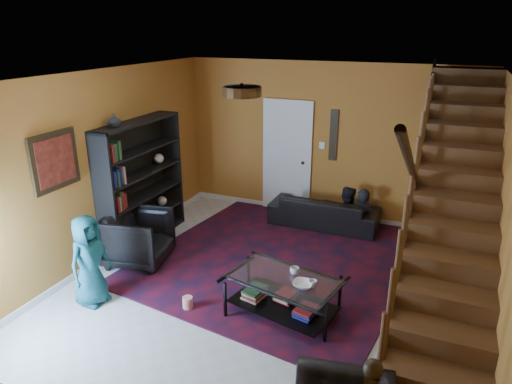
# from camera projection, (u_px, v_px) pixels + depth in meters

# --- Properties ---
(floor) EXTENTS (5.50, 5.50, 0.00)m
(floor) POSITION_uv_depth(u_px,v_px,m) (268.00, 288.00, 6.22)
(floor) COLOR beige
(floor) RESTS_ON ground
(room) EXTENTS (5.50, 5.50, 5.50)m
(room) POSITION_uv_depth(u_px,v_px,m) (224.00, 230.00, 7.84)
(room) COLOR #B86429
(room) RESTS_ON ground
(staircase) EXTENTS (0.95, 5.02, 3.18)m
(staircase) POSITION_uv_depth(u_px,v_px,m) (451.00, 217.00, 4.96)
(staircase) COLOR brown
(staircase) RESTS_ON floor
(bookshelf) EXTENTS (0.35, 1.80, 2.00)m
(bookshelf) POSITION_uv_depth(u_px,v_px,m) (142.00, 185.00, 7.28)
(bookshelf) COLOR black
(bookshelf) RESTS_ON floor
(door) EXTENTS (0.82, 0.05, 2.05)m
(door) POSITION_uv_depth(u_px,v_px,m) (287.00, 159.00, 8.48)
(door) COLOR silver
(door) RESTS_ON floor
(framed_picture) EXTENTS (0.04, 0.74, 0.74)m
(framed_picture) POSITION_uv_depth(u_px,v_px,m) (55.00, 161.00, 5.77)
(framed_picture) COLOR maroon
(framed_picture) RESTS_ON room
(wall_hanging) EXTENTS (0.14, 0.03, 0.90)m
(wall_hanging) POSITION_uv_depth(u_px,v_px,m) (334.00, 135.00, 7.99)
(wall_hanging) COLOR black
(wall_hanging) RESTS_ON room
(ceiling_fixture) EXTENTS (0.40, 0.40, 0.10)m
(ceiling_fixture) POSITION_uv_depth(u_px,v_px,m) (242.00, 91.00, 4.58)
(ceiling_fixture) COLOR #3F2814
(ceiling_fixture) RESTS_ON room
(rug) EXTENTS (4.22, 4.67, 0.02)m
(rug) POSITION_uv_depth(u_px,v_px,m) (284.00, 255.00, 7.09)
(rug) COLOR #4F0E1C
(rug) RESTS_ON floor
(sofa) EXTENTS (1.88, 0.74, 0.55)m
(sofa) POSITION_uv_depth(u_px,v_px,m) (324.00, 211.00, 8.05)
(sofa) COLOR black
(sofa) RESTS_ON floor
(armchair_left) EXTENTS (1.03, 1.01, 0.80)m
(armchair_left) POSITION_uv_depth(u_px,v_px,m) (138.00, 238.00, 6.76)
(armchair_left) COLOR black
(armchair_left) RESTS_ON floor
(person_adult_a) EXTENTS (0.45, 0.30, 1.22)m
(person_adult_a) POSITION_uv_depth(u_px,v_px,m) (361.00, 222.00, 7.90)
(person_adult_a) COLOR black
(person_adult_a) RESTS_ON sofa
(person_adult_b) EXTENTS (0.62, 0.50, 1.22)m
(person_adult_b) POSITION_uv_depth(u_px,v_px,m) (345.00, 219.00, 8.00)
(person_adult_b) COLOR black
(person_adult_b) RESTS_ON sofa
(person_child) EXTENTS (0.43, 0.62, 1.20)m
(person_child) POSITION_uv_depth(u_px,v_px,m) (89.00, 260.00, 5.70)
(person_child) COLOR #1A5A63
(person_child) RESTS_ON armchair_left
(coffee_table) EXTENTS (1.44, 1.02, 0.50)m
(coffee_table) POSITION_uv_depth(u_px,v_px,m) (283.00, 293.00, 5.56)
(coffee_table) COLOR black
(coffee_table) RESTS_ON floor
(cup_a) EXTENTS (0.15, 0.15, 0.09)m
(cup_a) POSITION_uv_depth(u_px,v_px,m) (295.00, 271.00, 5.57)
(cup_a) COLOR #999999
(cup_a) RESTS_ON coffee_table
(cup_b) EXTENTS (0.10, 0.10, 0.09)m
(cup_b) POSITION_uv_depth(u_px,v_px,m) (313.00, 284.00, 5.29)
(cup_b) COLOR #999999
(cup_b) RESTS_ON coffee_table
(bowl) EXTENTS (0.25, 0.25, 0.06)m
(bowl) POSITION_uv_depth(u_px,v_px,m) (303.00, 284.00, 5.31)
(bowl) COLOR #999999
(bowl) RESTS_ON coffee_table
(vase) EXTENTS (0.18, 0.18, 0.19)m
(vase) POSITION_uv_depth(u_px,v_px,m) (114.00, 121.00, 6.46)
(vase) COLOR #999999
(vase) RESTS_ON bookshelf
(popcorn_bucket) EXTENTS (0.17, 0.17, 0.15)m
(popcorn_bucket) POSITION_uv_depth(u_px,v_px,m) (188.00, 302.00, 5.72)
(popcorn_bucket) COLOR red
(popcorn_bucket) RESTS_ON rug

